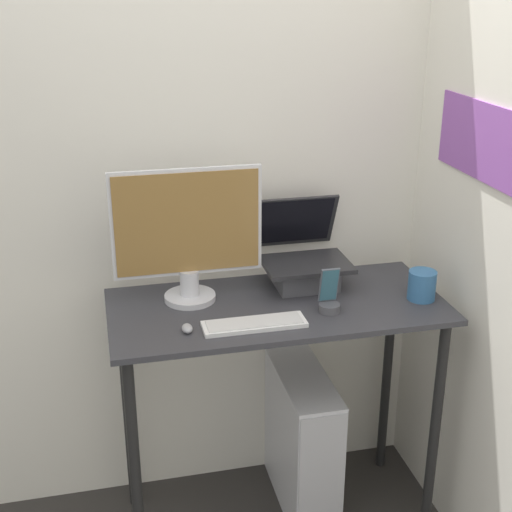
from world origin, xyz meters
name	(u,v)px	position (x,y,z in m)	size (l,w,h in m)	color
wall_back	(254,164)	(0.00, 0.60, 1.30)	(6.00, 0.05, 2.60)	silver
wall_side_right	(508,200)	(0.65, 0.00, 1.30)	(0.06, 6.00, 2.60)	silver
desk	(277,341)	(0.00, 0.26, 0.77)	(1.13, 0.52, 0.90)	#333338
laptop	(304,263)	(0.13, 0.40, 0.98)	(0.30, 0.31, 0.30)	#4C4C51
monitor	(188,237)	(-0.28, 0.36, 1.13)	(0.50, 0.17, 0.46)	silver
keyboard	(254,324)	(-0.11, 0.12, 0.91)	(0.33, 0.10, 0.02)	white
mouse	(187,328)	(-0.32, 0.13, 0.92)	(0.03, 0.05, 0.02)	#99999E
cell_phone	(329,300)	(0.15, 0.17, 0.95)	(0.07, 0.07, 0.15)	#4C4C51
computer_tower	(302,440)	(0.12, 0.34, 0.28)	(0.18, 0.49, 0.56)	silver
mug	(422,285)	(0.49, 0.19, 0.95)	(0.09, 0.09, 0.10)	#336699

